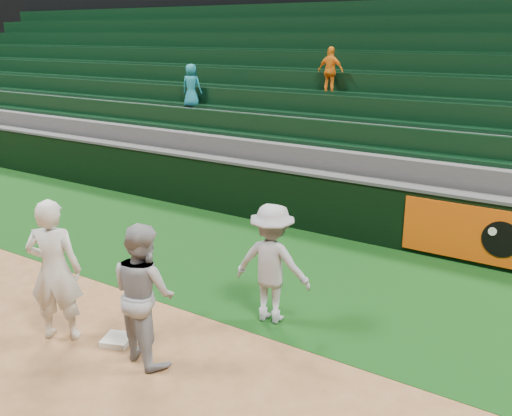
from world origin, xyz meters
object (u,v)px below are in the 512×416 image
(first_baseman, at_px, (54,270))
(base_coach, at_px, (272,264))
(first_base, at_px, (117,340))
(baserunner, at_px, (144,293))

(first_baseman, height_order, base_coach, first_baseman)
(first_baseman, bearing_deg, base_coach, -168.07)
(base_coach, bearing_deg, first_base, 41.80)
(first_baseman, distance_m, baserunner, 1.37)
(first_base, height_order, baserunner, baserunner)
(first_baseman, relative_size, baserunner, 1.09)
(first_baseman, distance_m, base_coach, 2.92)
(first_base, distance_m, first_baseman, 1.24)
(first_baseman, xyz_separation_m, base_coach, (2.13, 1.99, -0.11))
(first_base, distance_m, base_coach, 2.33)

